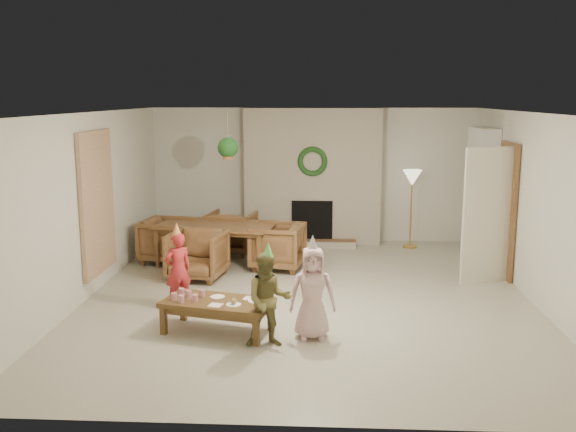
# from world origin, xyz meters

# --- Properties ---
(floor) EXTENTS (7.00, 7.00, 0.00)m
(floor) POSITION_xyz_m (0.00, 0.00, 0.00)
(floor) COLOR #B7B29E
(floor) RESTS_ON ground
(ceiling) EXTENTS (7.00, 7.00, 0.00)m
(ceiling) POSITION_xyz_m (0.00, 0.00, 2.50)
(ceiling) COLOR white
(ceiling) RESTS_ON wall_back
(wall_back) EXTENTS (7.00, 0.00, 7.00)m
(wall_back) POSITION_xyz_m (0.00, 3.50, 1.25)
(wall_back) COLOR silver
(wall_back) RESTS_ON floor
(wall_front) EXTENTS (7.00, 0.00, 7.00)m
(wall_front) POSITION_xyz_m (0.00, -3.50, 1.25)
(wall_front) COLOR silver
(wall_front) RESTS_ON floor
(wall_left) EXTENTS (0.00, 7.00, 7.00)m
(wall_left) POSITION_xyz_m (-3.00, 0.00, 1.25)
(wall_left) COLOR silver
(wall_left) RESTS_ON floor
(wall_right) EXTENTS (0.00, 7.00, 7.00)m
(wall_right) POSITION_xyz_m (3.00, 0.00, 1.25)
(wall_right) COLOR silver
(wall_right) RESTS_ON floor
(fireplace_mass) EXTENTS (2.50, 0.40, 2.50)m
(fireplace_mass) POSITION_xyz_m (0.00, 3.30, 1.25)
(fireplace_mass) COLOR #4D2814
(fireplace_mass) RESTS_ON floor
(fireplace_hearth) EXTENTS (1.60, 0.30, 0.12)m
(fireplace_hearth) POSITION_xyz_m (0.00, 2.95, 0.06)
(fireplace_hearth) COLOR brown
(fireplace_hearth) RESTS_ON floor
(fireplace_firebox) EXTENTS (0.75, 0.12, 0.75)m
(fireplace_firebox) POSITION_xyz_m (0.00, 3.12, 0.45)
(fireplace_firebox) COLOR black
(fireplace_firebox) RESTS_ON floor
(fireplace_wreath) EXTENTS (0.54, 0.10, 0.54)m
(fireplace_wreath) POSITION_xyz_m (0.00, 3.07, 1.55)
(fireplace_wreath) COLOR #194319
(fireplace_wreath) RESTS_ON fireplace_mass
(floor_lamp_base) EXTENTS (0.26, 0.26, 0.03)m
(floor_lamp_base) POSITION_xyz_m (1.79, 3.00, 0.01)
(floor_lamp_base) COLOR gold
(floor_lamp_base) RESTS_ON floor
(floor_lamp_post) EXTENTS (0.03, 0.03, 1.27)m
(floor_lamp_post) POSITION_xyz_m (1.79, 3.00, 0.66)
(floor_lamp_post) COLOR gold
(floor_lamp_post) RESTS_ON floor
(floor_lamp_shade) EXTENTS (0.34, 0.34, 0.28)m
(floor_lamp_shade) POSITION_xyz_m (1.79, 3.00, 1.27)
(floor_lamp_shade) COLOR beige
(floor_lamp_shade) RESTS_ON floor_lamp_post
(bookshelf_carcass) EXTENTS (0.30, 1.00, 2.20)m
(bookshelf_carcass) POSITION_xyz_m (2.84, 2.30, 1.10)
(bookshelf_carcass) COLOR white
(bookshelf_carcass) RESTS_ON floor
(bookshelf_shelf_a) EXTENTS (0.30, 0.92, 0.03)m
(bookshelf_shelf_a) POSITION_xyz_m (2.82, 2.30, 0.45)
(bookshelf_shelf_a) COLOR white
(bookshelf_shelf_a) RESTS_ON bookshelf_carcass
(bookshelf_shelf_b) EXTENTS (0.30, 0.92, 0.03)m
(bookshelf_shelf_b) POSITION_xyz_m (2.82, 2.30, 0.85)
(bookshelf_shelf_b) COLOR white
(bookshelf_shelf_b) RESTS_ON bookshelf_carcass
(bookshelf_shelf_c) EXTENTS (0.30, 0.92, 0.03)m
(bookshelf_shelf_c) POSITION_xyz_m (2.82, 2.30, 1.25)
(bookshelf_shelf_c) COLOR white
(bookshelf_shelf_c) RESTS_ON bookshelf_carcass
(bookshelf_shelf_d) EXTENTS (0.30, 0.92, 0.03)m
(bookshelf_shelf_d) POSITION_xyz_m (2.82, 2.30, 1.65)
(bookshelf_shelf_d) COLOR white
(bookshelf_shelf_d) RESTS_ON bookshelf_carcass
(books_row_lower) EXTENTS (0.20, 0.40, 0.24)m
(books_row_lower) POSITION_xyz_m (2.80, 2.15, 0.59)
(books_row_lower) COLOR #A31E20
(books_row_lower) RESTS_ON bookshelf_shelf_a
(books_row_mid) EXTENTS (0.20, 0.44, 0.24)m
(books_row_mid) POSITION_xyz_m (2.80, 2.35, 0.99)
(books_row_mid) COLOR #235083
(books_row_mid) RESTS_ON bookshelf_shelf_b
(books_row_upper) EXTENTS (0.20, 0.36, 0.22)m
(books_row_upper) POSITION_xyz_m (2.80, 2.20, 1.38)
(books_row_upper) COLOR olive
(books_row_upper) RESTS_ON bookshelf_shelf_c
(door_frame) EXTENTS (0.05, 0.86, 2.04)m
(door_frame) POSITION_xyz_m (2.96, 1.20, 1.02)
(door_frame) COLOR brown
(door_frame) RESTS_ON floor
(door_leaf) EXTENTS (0.77, 0.32, 2.00)m
(door_leaf) POSITION_xyz_m (2.58, 0.82, 1.00)
(door_leaf) COLOR beige
(door_leaf) RESTS_ON floor
(curtain_panel) EXTENTS (0.06, 1.20, 2.00)m
(curtain_panel) POSITION_xyz_m (-2.96, 0.20, 1.25)
(curtain_panel) COLOR beige
(curtain_panel) RESTS_ON wall_left
(dining_table) EXTENTS (2.04, 1.36, 0.66)m
(dining_table) POSITION_xyz_m (-1.55, 1.61, 0.33)
(dining_table) COLOR brown
(dining_table) RESTS_ON floor
(dining_chair_near) EXTENTS (0.91, 0.93, 0.73)m
(dining_chair_near) POSITION_xyz_m (-1.69, 0.79, 0.37)
(dining_chair_near) COLOR brown
(dining_chair_near) RESTS_ON floor
(dining_chair_far) EXTENTS (0.91, 0.93, 0.73)m
(dining_chair_far) POSITION_xyz_m (-1.40, 2.42, 0.37)
(dining_chair_far) COLOR brown
(dining_chair_far) RESTS_ON floor
(dining_chair_left) EXTENTS (0.93, 0.91, 0.73)m
(dining_chair_left) POSITION_xyz_m (-2.36, 1.75, 0.37)
(dining_chair_left) COLOR brown
(dining_chair_left) RESTS_ON floor
(dining_chair_right) EXTENTS (0.93, 0.91, 0.73)m
(dining_chair_right) POSITION_xyz_m (-0.53, 1.43, 0.37)
(dining_chair_right) COLOR brown
(dining_chair_right) RESTS_ON floor
(hanging_plant_cord) EXTENTS (0.01, 0.01, 0.70)m
(hanging_plant_cord) POSITION_xyz_m (-1.30, 1.50, 2.15)
(hanging_plant_cord) COLOR tan
(hanging_plant_cord) RESTS_ON ceiling
(hanging_plant_pot) EXTENTS (0.16, 0.16, 0.12)m
(hanging_plant_pot) POSITION_xyz_m (-1.30, 1.50, 1.80)
(hanging_plant_pot) COLOR #9E5833
(hanging_plant_pot) RESTS_ON hanging_plant_cord
(hanging_plant_foliage) EXTENTS (0.32, 0.32, 0.32)m
(hanging_plant_foliage) POSITION_xyz_m (-1.30, 1.50, 1.92)
(hanging_plant_foliage) COLOR #18491A
(hanging_plant_foliage) RESTS_ON hanging_plant_pot
(coffee_table_top) EXTENTS (1.37, 0.91, 0.06)m
(coffee_table_top) POSITION_xyz_m (-1.02, -1.39, 0.36)
(coffee_table_top) COLOR brown
(coffee_table_top) RESTS_ON floor
(coffee_table_apron) EXTENTS (1.25, 0.79, 0.08)m
(coffee_table_apron) POSITION_xyz_m (-1.02, -1.39, 0.29)
(coffee_table_apron) COLOR brown
(coffee_table_apron) RESTS_ON floor
(coffee_leg_fl) EXTENTS (0.08, 0.08, 0.33)m
(coffee_leg_fl) POSITION_xyz_m (-1.64, -1.50, 0.16)
(coffee_leg_fl) COLOR brown
(coffee_leg_fl) RESTS_ON floor
(coffee_leg_fr) EXTENTS (0.08, 0.08, 0.33)m
(coffee_leg_fr) POSITION_xyz_m (-0.54, -1.77, 0.16)
(coffee_leg_fr) COLOR brown
(coffee_leg_fr) RESTS_ON floor
(coffee_leg_bl) EXTENTS (0.08, 0.08, 0.33)m
(coffee_leg_bl) POSITION_xyz_m (-1.51, -1.00, 0.16)
(coffee_leg_bl) COLOR brown
(coffee_leg_bl) RESTS_ON floor
(coffee_leg_br) EXTENTS (0.08, 0.08, 0.33)m
(coffee_leg_br) POSITION_xyz_m (-0.41, -1.28, 0.16)
(coffee_leg_br) COLOR brown
(coffee_leg_br) RESTS_ON floor
(cup_a) EXTENTS (0.08, 0.08, 0.09)m
(cup_a) POSITION_xyz_m (-1.53, -1.41, 0.43)
(cup_a) COLOR silver
(cup_a) RESTS_ON coffee_table_top
(cup_b) EXTENTS (0.08, 0.08, 0.09)m
(cup_b) POSITION_xyz_m (-1.48, -1.23, 0.43)
(cup_b) COLOR silver
(cup_b) RESTS_ON coffee_table_top
(cup_c) EXTENTS (0.08, 0.08, 0.09)m
(cup_c) POSITION_xyz_m (-1.43, -1.49, 0.43)
(cup_c) COLOR silver
(cup_c) RESTS_ON coffee_table_top
(cup_d) EXTENTS (0.08, 0.08, 0.09)m
(cup_d) POSITION_xyz_m (-1.38, -1.30, 0.43)
(cup_d) COLOR silver
(cup_d) RESTS_ON coffee_table_top
(cup_e) EXTENTS (0.08, 0.08, 0.09)m
(cup_e) POSITION_xyz_m (-1.28, -1.44, 0.43)
(cup_e) COLOR silver
(cup_e) RESTS_ON coffee_table_top
(cup_f) EXTENTS (0.08, 0.08, 0.09)m
(cup_f) POSITION_xyz_m (-1.23, -1.26, 0.43)
(cup_f) COLOR silver
(cup_f) RESTS_ON coffee_table_top
(plate_a) EXTENTS (0.21, 0.21, 0.01)m
(plate_a) POSITION_xyz_m (-1.04, -1.27, 0.39)
(plate_a) COLOR white
(plate_a) RESTS_ON coffee_table_top
(plate_b) EXTENTS (0.21, 0.21, 0.01)m
(plate_b) POSITION_xyz_m (-0.81, -1.54, 0.39)
(plate_b) COLOR white
(plate_b) RESTS_ON coffee_table_top
(plate_c) EXTENTS (0.21, 0.21, 0.01)m
(plate_c) POSITION_xyz_m (-0.58, -1.40, 0.39)
(plate_c) COLOR white
(plate_c) RESTS_ON coffee_table_top
(food_scoop) EXTENTS (0.08, 0.08, 0.07)m
(food_scoop) POSITION_xyz_m (-0.81, -1.54, 0.43)
(food_scoop) COLOR tan
(food_scoop) RESTS_ON plate_b
(napkin_left) EXTENTS (0.18, 0.18, 0.01)m
(napkin_left) POSITION_xyz_m (-1.02, -1.57, 0.39)
(napkin_left) COLOR #FFBBCD
(napkin_left) RESTS_ON coffee_table_top
(napkin_right) EXTENTS (0.18, 0.18, 0.01)m
(napkin_right) POSITION_xyz_m (-0.66, -1.30, 0.39)
(napkin_right) COLOR #FFBBCD
(napkin_right) RESTS_ON coffee_table_top
(child_red) EXTENTS (0.43, 0.41, 0.99)m
(child_red) POSITION_xyz_m (-1.68, -0.51, 0.49)
(child_red) COLOR #B52629
(child_red) RESTS_ON floor
(party_hat_red) EXTENTS (0.17, 0.17, 0.19)m
(party_hat_red) POSITION_xyz_m (-1.68, -0.51, 1.03)
(party_hat_red) COLOR #DBCA49
(party_hat_red) RESTS_ON child_red
(child_plaid) EXTENTS (0.57, 0.47, 1.05)m
(child_plaid) POSITION_xyz_m (-0.40, -1.77, 0.53)
(child_plaid) COLOR brown
(child_plaid) RESTS_ON floor
(party_hat_plaid) EXTENTS (0.15, 0.15, 0.17)m
(party_hat_plaid) POSITION_xyz_m (-0.40, -1.77, 1.09)
(party_hat_plaid) COLOR #5FC253
(party_hat_plaid) RESTS_ON child_plaid
(child_pink) EXTENTS (0.56, 0.39, 1.07)m
(child_pink) POSITION_xyz_m (0.08, -1.51, 0.53)
(child_pink) COLOR beige
(child_pink) RESTS_ON floor
(party_hat_pink) EXTENTS (0.15, 0.15, 0.19)m
(party_hat_pink) POSITION_xyz_m (0.08, -1.51, 1.11)
(party_hat_pink) COLOR #B2B3B9
(party_hat_pink) RESTS_ON child_pink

